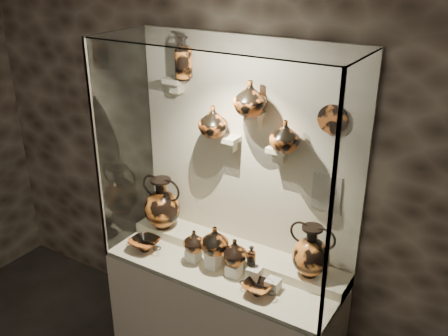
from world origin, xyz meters
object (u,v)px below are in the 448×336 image
Objects in this scene: lekythos_small at (252,255)px; lekythos_tall at (184,56)px; amphora_left at (162,203)px; jug_b at (215,240)px; jug_c at (235,252)px; ovoid_vase_c at (285,136)px; ovoid_vase_b at (250,98)px; jug_a at (194,241)px; amphora_right at (311,251)px; kylix_left at (145,244)px; kylix_right at (258,288)px; ovoid_vase_a at (213,121)px.

lekythos_tall reaches higher than lekythos_small.
amphora_left is 2.03× the size of jug_b.
jug_c is 0.87m from ovoid_vase_c.
ovoid_vase_b is at bearing 114.28° from lekythos_small.
jug_a is at bearing -161.60° from jug_c.
jug_a is at bearing -155.75° from amphora_right.
kylix_right is (0.96, -0.02, -0.01)m from kylix_left.
kylix_left is 1.38× the size of ovoid_vase_c.
jug_c is 1.14× the size of lekythos_small.
jug_b is 1.27m from lekythos_tall.
jug_b is at bearing -103.68° from ovoid_vase_b.
ovoid_vase_b reaches higher than jug_b.
ovoid_vase_a is (-0.79, 0.04, 0.74)m from amphora_right.
amphora_left is 0.84m from ovoid_vase_a.
jug_c is at bearing 29.45° from kylix_left.
kylix_left is at bearing -107.46° from amphora_left.
ovoid_vase_c reaches higher than lekythos_small.
lekythos_tall reaches higher than kylix_left.
jug_b is 0.44m from kylix_right.
ovoid_vase_a is at bearing 174.38° from ovoid_vase_c.
amphora_left is 1.93× the size of ovoid_vase_a.
jug_c is at bearing -68.61° from ovoid_vase_b.
amphora_left is at bearing 158.07° from lekythos_small.
lekythos_tall is (-1.04, 0.08, 1.15)m from amphora_right.
amphora_left is 0.34m from kylix_left.
ovoid_vase_c is (0.79, -0.03, -0.41)m from lekythos_tall.
jug_b is (-0.62, -0.19, -0.02)m from amphora_right.
ovoid_vase_b is 1.10× the size of ovoid_vase_c.
jug_b reaches higher than jug_a.
lekythos_tall reaches higher than ovoid_vase_b.
lekythos_small is at bearing -32.70° from amphora_left.
kylix_right is 1.14m from ovoid_vase_a.
ovoid_vase_b reaches higher than kylix_right.
lekythos_tall reaches higher than amphora_right.
kylix_left is at bearing -136.75° from ovoid_vase_a.
ovoid_vase_b is (-0.16, 0.22, 1.00)m from lekythos_small.
ovoid_vase_a is at bearing 59.44° from kylix_left.
amphora_right is at bearing 21.56° from jug_a.
jug_a reaches higher than kylix_right.
ovoid_vase_c is (0.53, 0.01, -0.01)m from ovoid_vase_a.
lekythos_small is (0.13, 0.00, 0.02)m from jug_c.
jug_a is at bearing -161.30° from jug_b.
amphora_right is 0.39m from lekythos_small.
kylix_right is 1.62m from lekythos_tall.
amphora_right is 1.71× the size of ovoid_vase_a.
kylix_right is at bearing -0.18° from jug_b.
lekythos_small is 0.93m from ovoid_vase_a.
lekythos_tall is 0.58m from ovoid_vase_b.
lekythos_tall is 0.48m from ovoid_vase_a.
amphora_left is at bearing 177.82° from ovoid_vase_c.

